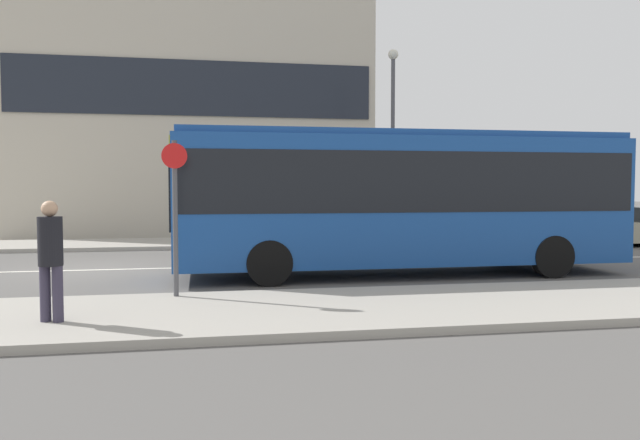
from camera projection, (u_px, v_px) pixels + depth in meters
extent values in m
plane|color=#595654|center=(95.00, 270.00, 15.37)|extent=(120.00, 120.00, 0.00)
cube|color=#A39E93|center=(24.00, 321.00, 9.23)|extent=(44.00, 3.50, 0.13)
cube|color=#A39E93|center=(125.00, 244.00, 21.50)|extent=(44.00, 3.50, 0.13)
cube|color=silver|center=(95.00, 270.00, 15.37)|extent=(41.80, 0.16, 0.01)
cube|color=#1E232D|center=(195.00, 88.00, 24.78)|extent=(14.31, 0.08, 2.20)
cube|color=#194793|center=(401.00, 200.00, 14.53)|extent=(10.34, 2.54, 2.84)
cube|color=black|center=(401.00, 182.00, 14.50)|extent=(10.13, 2.57, 1.31)
cube|color=#194793|center=(401.00, 136.00, 14.45)|extent=(10.18, 2.33, 0.14)
cube|color=black|center=(172.00, 190.00, 13.55)|extent=(0.05, 2.23, 1.71)
cube|color=yellow|center=(172.00, 146.00, 13.50)|extent=(0.04, 1.77, 0.32)
cylinder|color=black|center=(269.00, 263.00, 12.87)|extent=(0.96, 0.28, 0.96)
cylinder|color=black|center=(259.00, 252.00, 15.13)|extent=(0.96, 0.28, 0.96)
cylinder|color=black|center=(552.00, 257.00, 14.06)|extent=(0.96, 0.28, 0.96)
cylinder|color=black|center=(504.00, 247.00, 16.33)|extent=(0.96, 0.28, 0.96)
cube|color=#4C5156|center=(534.00, 233.00, 21.04)|extent=(4.54, 1.89, 0.68)
cube|color=#21262B|center=(530.00, 216.00, 20.98)|extent=(2.50, 1.66, 0.47)
cylinder|color=black|center=(586.00, 240.00, 20.47)|extent=(0.60, 0.18, 0.60)
cylinder|color=black|center=(557.00, 236.00, 22.15)|extent=(0.60, 0.18, 0.60)
cylinder|color=black|center=(507.00, 241.00, 19.95)|extent=(0.60, 0.18, 0.60)
cylinder|color=black|center=(483.00, 237.00, 21.63)|extent=(0.60, 0.18, 0.60)
cylinder|color=black|center=(615.00, 235.00, 22.63)|extent=(0.60, 0.18, 0.60)
cylinder|color=#383347|center=(58.00, 294.00, 8.87)|extent=(0.15, 0.15, 0.81)
cylinder|color=#383347|center=(45.00, 294.00, 8.91)|extent=(0.15, 0.15, 0.81)
cylinder|color=black|center=(50.00, 241.00, 8.85)|extent=(0.34, 0.34, 0.70)
sphere|color=tan|center=(49.00, 209.00, 8.83)|extent=(0.23, 0.23, 0.23)
cylinder|color=#4C4C51|center=(175.00, 219.00, 10.92)|extent=(0.09, 0.09, 2.73)
cylinder|color=red|center=(174.00, 156.00, 10.80)|extent=(0.44, 0.03, 0.44)
cylinder|color=#4C4C51|center=(393.00, 150.00, 22.05)|extent=(0.14, 0.14, 6.45)
sphere|color=silver|center=(393.00, 54.00, 21.86)|extent=(0.36, 0.36, 0.36)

